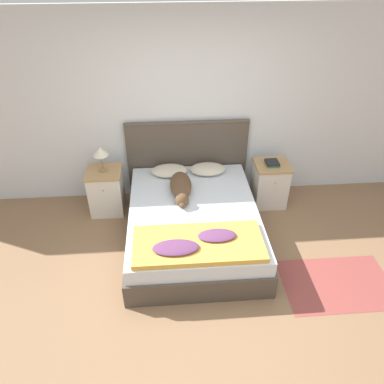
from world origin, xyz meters
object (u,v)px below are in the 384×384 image
object	(u,v)px
nightstand_left	(106,191)
dog	(181,187)
bed	(193,224)
pillow_left	(169,171)
book_stack	(272,163)
nightstand_right	(270,184)
pillow_right	(208,169)
table_lamp	(100,152)

from	to	relation	value
nightstand_left	dog	size ratio (longest dim) A/B	0.80
bed	pillow_left	bearing A→B (deg)	108.23
bed	book_stack	distance (m)	1.38
pillow_left	dog	bearing A→B (deg)	-73.47
nightstand_right	pillow_right	bearing A→B (deg)	173.95
bed	nightstand_right	size ratio (longest dim) A/B	3.18
dog	pillow_right	bearing A→B (deg)	49.23
pillow_right	table_lamp	world-z (taller)	table_lamp
pillow_right	pillow_left	bearing A→B (deg)	180.00
pillow_left	pillow_right	size ratio (longest dim) A/B	1.00
nightstand_left	book_stack	size ratio (longest dim) A/B	2.93
bed	dog	bearing A→B (deg)	110.41
pillow_right	dog	xyz separation A→B (m)	(-0.39, -0.45, 0.03)
nightstand_left	pillow_left	bearing A→B (deg)	6.05
nightstand_left	pillow_right	size ratio (longest dim) A/B	1.31
pillow_right	table_lamp	distance (m)	1.43
dog	pillow_left	bearing A→B (deg)	106.53
book_stack	table_lamp	bearing A→B (deg)	179.56
book_stack	table_lamp	distance (m)	2.25
bed	nightstand_right	xyz separation A→B (m)	(1.12, 0.70, 0.08)
bed	book_stack	bearing A→B (deg)	32.19
pillow_right	dog	world-z (taller)	dog
nightstand_right	table_lamp	size ratio (longest dim) A/B	1.85
nightstand_right	pillow_right	size ratio (longest dim) A/B	1.31
pillow_right	nightstand_left	bearing A→B (deg)	-176.22
bed	table_lamp	world-z (taller)	table_lamp
pillow_left	bed	bearing A→B (deg)	-71.77
pillow_left	book_stack	distance (m)	1.38
nightstand_left	book_stack	bearing A→B (deg)	0.08
bed	nightstand_left	bearing A→B (deg)	148.10
pillow_left	dog	size ratio (longest dim) A/B	0.61
pillow_left	table_lamp	distance (m)	0.94
nightstand_left	dog	distance (m)	1.09
nightstand_right	pillow_left	xyz separation A→B (m)	(-1.38, 0.09, 0.22)
bed	nightstand_left	distance (m)	1.32
dog	table_lamp	bearing A→B (deg)	159.22
bed	table_lamp	size ratio (longest dim) A/B	5.88
nightstand_left	table_lamp	bearing A→B (deg)	90.00
nightstand_right	pillow_right	distance (m)	0.90
bed	nightstand_left	size ratio (longest dim) A/B	3.18
pillow_right	dog	size ratio (longest dim) A/B	0.61
pillow_left	book_stack	xyz separation A→B (m)	(1.38, -0.09, 0.11)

